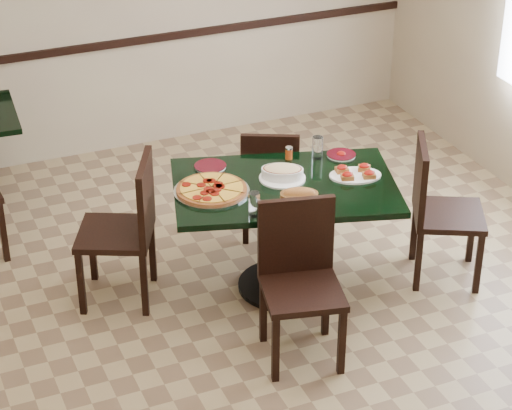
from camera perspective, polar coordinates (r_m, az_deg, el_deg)
name	(u,v)px	position (r m, az deg, el deg)	size (l,w,h in m)	color
floor	(257,326)	(6.12, 0.04, -6.92)	(5.50, 5.50, 0.00)	#927D54
room_shell	(293,33)	(7.36, 2.11, 9.80)	(5.50, 5.50, 5.50)	white
main_table	(284,210)	(6.17, 1.63, -0.30)	(1.55, 1.22, 0.75)	black
chair_far	(270,178)	(6.78, 0.82, 1.53)	(0.52, 0.52, 0.83)	black
chair_near	(299,272)	(5.65, 2.50, -3.83)	(0.53, 0.53, 0.94)	black
chair_right	(436,204)	(6.42, 10.25, 0.04)	(0.59, 0.59, 0.94)	black
chair_left	(129,223)	(6.14, -7.28, -1.01)	(0.60, 0.60, 0.96)	black
pepperoni_pizza	(212,189)	(6.00, -2.55, 0.90)	(0.46, 0.46, 0.04)	silver
lasagna_casserole	(282,172)	(6.13, 1.52, 1.87)	(0.31, 0.29, 0.09)	white
bread_basket	(299,196)	(5.88, 2.48, 0.52)	(0.27, 0.22, 0.10)	brown
bruschetta_platter	(355,173)	(6.20, 5.70, 1.82)	(0.38, 0.31, 0.05)	white
side_plate_near	(276,213)	(5.76, 1.16, -0.45)	(0.17, 0.17, 0.02)	white
side_plate_far_r	(341,155)	(6.45, 4.89, 2.89)	(0.19, 0.19, 0.03)	white
side_plate_far_l	(210,166)	(6.29, -2.63, 2.23)	(0.20, 0.20, 0.02)	white
napkin_setting	(269,209)	(5.81, 0.76, -0.25)	(0.16, 0.16, 0.01)	white
water_glass_a	(318,148)	(6.38, 3.54, 3.29)	(0.07, 0.07, 0.15)	white
water_glass_b	(254,204)	(5.72, -0.10, 0.05)	(0.07, 0.07, 0.15)	white
pepper_shaker	(289,153)	(6.38, 1.89, 3.00)	(0.05, 0.05, 0.08)	#C74B15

